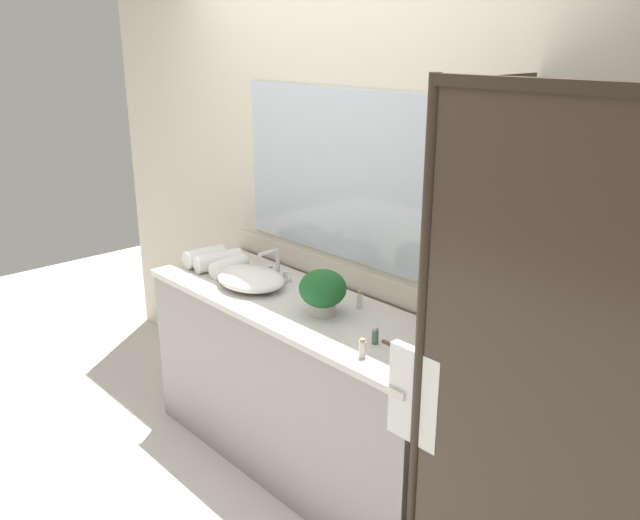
{
  "coord_description": "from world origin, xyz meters",
  "views": [
    {
      "loc": [
        2.21,
        -1.9,
        2.1
      ],
      "look_at": [
        0.15,
        0.0,
        1.15
      ],
      "focal_mm": 37.1,
      "sensor_mm": 36.0,
      "label": 1
    }
  ],
  "objects": [
    {
      "name": "rolled_towel_middle",
      "position": [
        -0.65,
        -0.01,
        0.95
      ],
      "size": [
        0.14,
        0.27,
        0.1
      ],
      "primitive_type": "cylinder",
      "rotation": [
        1.57,
        0.0,
        -0.16
      ],
      "color": "white",
      "rests_on": "vanity_cabinet"
    },
    {
      "name": "rolled_towel_near_edge",
      "position": [
        -0.76,
        -0.03,
        0.95
      ],
      "size": [
        0.11,
        0.23,
        0.1
      ],
      "primitive_type": "cylinder",
      "rotation": [
        1.57,
        0.0,
        -0.07
      ],
      "color": "white",
      "rests_on": "vanity_cabinet"
    },
    {
      "name": "amenity_bottle_shampoo",
      "position": [
        0.55,
        -0.06,
        0.93
      ],
      "size": [
        0.03,
        0.03,
        0.07
      ],
      "color": "#4C7056",
      "rests_on": "vanity_cabinet"
    },
    {
      "name": "potted_plant",
      "position": [
        0.18,
        -0.01,
        1.02
      ],
      "size": [
        0.22,
        0.22,
        0.21
      ],
      "color": "beige",
      "rests_on": "vanity_cabinet"
    },
    {
      "name": "rolled_towel_far_edge",
      "position": [
        -0.54,
        -0.02,
        0.95
      ],
      "size": [
        0.12,
        0.22,
        0.09
      ],
      "primitive_type": "cylinder",
      "rotation": [
        1.57,
        0.0,
        0.14
      ],
      "color": "white",
      "rests_on": "vanity_cabinet"
    },
    {
      "name": "wall_back_with_mirror",
      "position": [
        0.0,
        0.34,
        1.3
      ],
      "size": [
        4.4,
        0.06,
        2.6
      ],
      "color": "beige",
      "rests_on": "ground_plane"
    },
    {
      "name": "amenity_bottle_body_wash",
      "position": [
        0.6,
        -0.19,
        0.94
      ],
      "size": [
        0.03,
        0.03,
        0.08
      ],
      "color": "silver",
      "rests_on": "vanity_cabinet"
    },
    {
      "name": "shower_enclosure",
      "position": [
        1.27,
        -0.19,
        1.02
      ],
      "size": [
        1.2,
        0.59,
        2.0
      ],
      "color": "#2D2319",
      "rests_on": "ground_plane"
    },
    {
      "name": "faucet",
      "position": [
        -0.32,
        0.12,
        0.96
      ],
      "size": [
        0.17,
        0.14,
        0.17
      ],
      "color": "silver",
      "rests_on": "vanity_cabinet"
    },
    {
      "name": "ground_plane",
      "position": [
        0.0,
        0.0,
        0.0
      ],
      "size": [
        8.0,
        8.0,
        0.0
      ],
      "primitive_type": "plane",
      "color": "silver"
    },
    {
      "name": "vanity_cabinet",
      "position": [
        0.0,
        0.01,
        0.45
      ],
      "size": [
        1.8,
        0.58,
        0.9
      ],
      "color": "#9E9993",
      "rests_on": "ground_plane"
    },
    {
      "name": "sink_basin",
      "position": [
        -0.32,
        -0.04,
        0.94
      ],
      "size": [
        0.39,
        0.3,
        0.09
      ],
      "primitive_type": "ellipsoid",
      "color": "white",
      "rests_on": "vanity_cabinet"
    },
    {
      "name": "amenity_bottle_conditioner",
      "position": [
        0.25,
        0.16,
        0.94
      ],
      "size": [
        0.03,
        0.03,
        0.08
      ],
      "color": "white",
      "rests_on": "vanity_cabinet"
    }
  ]
}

